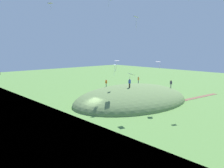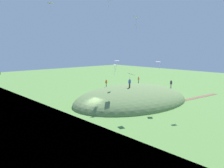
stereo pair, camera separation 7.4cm
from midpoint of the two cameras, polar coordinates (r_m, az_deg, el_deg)
ground_plane at (r=40.90m, az=-4.65°, el=-6.80°), size 160.00×160.00×0.00m
grass_hill at (r=48.87m, az=4.89°, el=-4.20°), size 26.60×18.72×6.67m
dirt_path at (r=56.53m, az=20.71°, el=-2.94°), size 12.17×2.41×0.04m
person_watching_kites at (r=45.84m, az=4.34°, el=0.47°), size 0.66×0.66×1.74m
person_with_child at (r=54.80m, az=6.49°, el=1.22°), size 0.52×0.52×1.68m
person_near_shore at (r=53.50m, az=14.17°, el=0.21°), size 0.66×0.66×1.76m
person_on_hilltop at (r=49.79m, az=-1.36°, el=0.43°), size 0.60×0.60×1.56m
kite_0 at (r=36.64m, az=5.89°, el=15.76°), size 1.34×1.26×2.11m
kite_1 at (r=45.38m, az=0.74°, el=4.43°), size 0.90×0.86×2.14m
kite_3 at (r=35.77m, az=4.72°, el=2.34°), size 1.08×1.30×1.27m
kite_4 at (r=41.79m, az=11.19°, el=5.27°), size 1.34×1.33×1.38m
kite_5 at (r=50.34m, az=-14.71°, el=18.37°), size 1.10×1.20×1.36m
kite_8 at (r=42.01m, az=1.24°, el=5.56°), size 1.36×1.43×1.95m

